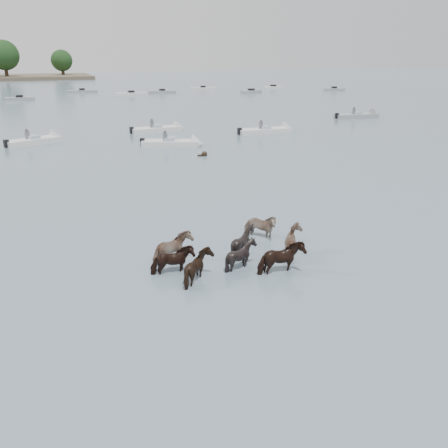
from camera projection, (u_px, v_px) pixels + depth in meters
name	position (u px, v px, depth m)	size (l,w,h in m)	color
ground	(283.00, 263.00, 16.45)	(400.00, 400.00, 0.00)	slate
pony_herd	(236.00, 252.00, 16.37)	(5.92, 4.40, 1.35)	black
swimming_pony	(204.00, 154.00, 33.83)	(0.72, 0.44, 0.44)	black
motorboat_a	(42.00, 140.00, 38.70)	(5.09, 3.56, 1.92)	silver
motorboat_b	(179.00, 144.00, 37.31)	(5.17, 3.33, 1.92)	silver
motorboat_c	(164.00, 129.00, 44.49)	(5.48, 2.04, 1.92)	silver
motorboat_d	(272.00, 131.00, 43.68)	(5.73, 1.71, 1.92)	silver
motorboat_e	(362.00, 116.00, 54.36)	(5.79, 2.06, 1.92)	gray
distant_flotilla	(76.00, 95.00, 82.97)	(104.80, 21.96, 0.93)	gray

